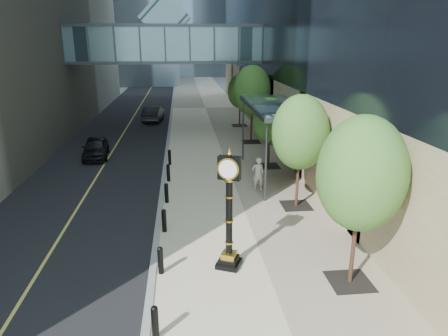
% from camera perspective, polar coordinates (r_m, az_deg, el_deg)
% --- Properties ---
extents(road, '(8.00, 180.00, 0.02)m').
position_cam_1_polar(road, '(48.95, -12.17, 8.21)').
color(road, black).
rests_on(road, ground).
extents(sidewalk, '(8.00, 180.00, 0.06)m').
position_cam_1_polar(sidewalk, '(48.75, -2.68, 8.57)').
color(sidewalk, beige).
rests_on(sidewalk, ground).
extents(curb, '(0.25, 180.00, 0.07)m').
position_cam_1_polar(curb, '(48.69, -7.44, 8.43)').
color(curb, gray).
rests_on(curb, ground).
extents(skywalk, '(17.00, 4.20, 5.80)m').
position_cam_1_polar(skywalk, '(36.08, -8.32, 17.46)').
color(skywalk, '#486873').
rests_on(skywalk, ground).
extents(entrance_canopy, '(3.00, 8.00, 4.38)m').
position_cam_1_polar(entrance_canopy, '(22.96, 7.43, 8.64)').
color(entrance_canopy, '#383F44').
rests_on(entrance_canopy, ground).
extents(bollard_row, '(0.20, 16.20, 0.90)m').
position_cam_1_polar(bollard_row, '(18.55, -8.37, -5.47)').
color(bollard_row, black).
rests_on(bollard_row, sidewalk).
extents(street_trees, '(2.91, 28.53, 5.99)m').
position_cam_1_polar(street_trees, '(24.24, 7.00, 7.98)').
color(street_trees, black).
rests_on(street_trees, sidewalk).
extents(street_clock, '(1.05, 1.05, 4.26)m').
position_cam_1_polar(street_clock, '(13.86, 0.74, -7.25)').
color(street_clock, black).
rests_on(street_clock, sidewalk).
extents(pedestrian, '(0.71, 0.50, 1.84)m').
position_cam_1_polar(pedestrian, '(21.37, 4.86, -0.84)').
color(pedestrian, beige).
rests_on(pedestrian, sidewalk).
extents(car_near, '(2.10, 4.21, 1.38)m').
position_cam_1_polar(car_near, '(29.01, -17.87, 2.79)').
color(car_near, black).
rests_on(car_near, road).
extents(car_far, '(2.09, 4.74, 1.51)m').
position_cam_1_polar(car_far, '(41.14, -10.06, 7.67)').
color(car_far, black).
rests_on(car_far, road).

